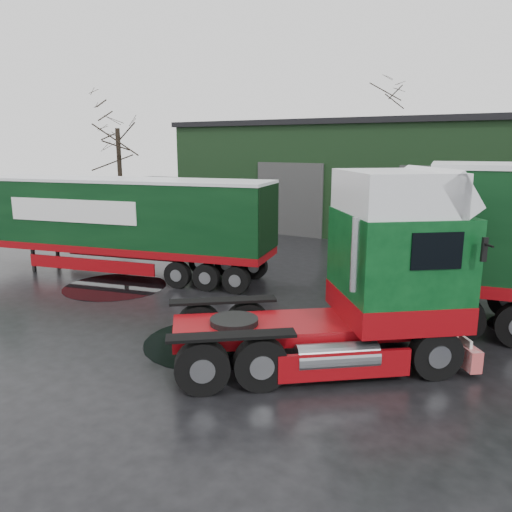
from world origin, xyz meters
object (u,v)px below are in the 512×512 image
Objects in this scene: trailer_left at (119,227)px; tree_left at (119,156)px; warehouse at (465,177)px; tree_back_a at (383,147)px; hero_tractor at (311,270)px.

tree_left is (-9.50, 9.11, 2.37)m from trailer_left.
tree_left is at bearing -157.17° from warehouse.
warehouse is 3.41× the size of tree_back_a.
hero_tractor is at bearing -74.88° from tree_back_a.
trailer_left is at bearing -149.01° from hero_tractor.
warehouse is at bearing 22.83° from tree_left.
tree_left is at bearing -121.43° from tree_back_a.
trailer_left is (-9.50, -17.11, -1.27)m from warehouse.
tree_back_a is (-8.00, 10.00, 1.59)m from warehouse.
hero_tractor is 0.59× the size of trailer_left.
trailer_left is at bearing -119.05° from warehouse.
warehouse is 12.90m from tree_back_a.
hero_tractor is 0.76× the size of tree_back_a.
tree_left reaches higher than trailer_left.
trailer_left is (-9.76, 3.45, -0.35)m from hero_tractor.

